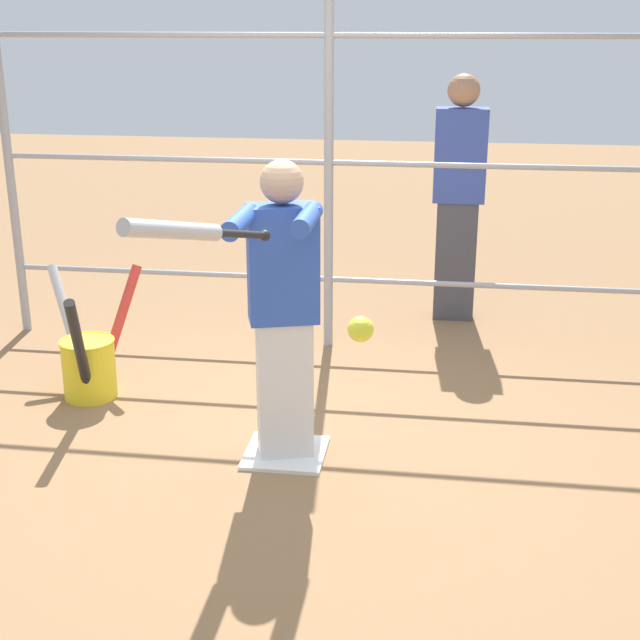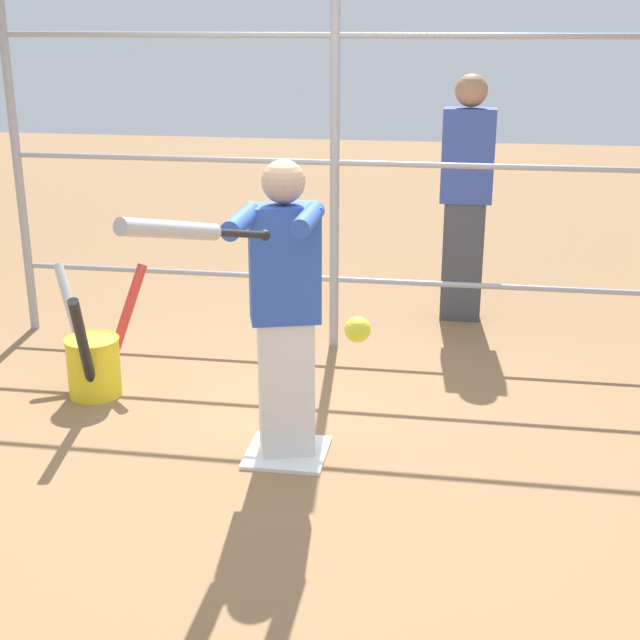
# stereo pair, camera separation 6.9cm
# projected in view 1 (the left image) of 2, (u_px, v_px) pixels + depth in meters

# --- Properties ---
(ground_plane) EXTENTS (24.00, 24.00, 0.00)m
(ground_plane) POSITION_uv_depth(u_px,v_px,m) (286.00, 454.00, 4.50)
(ground_plane) COLOR olive
(home_plate) EXTENTS (0.40, 0.40, 0.02)m
(home_plate) POSITION_uv_depth(u_px,v_px,m) (286.00, 453.00, 4.50)
(home_plate) COLOR white
(home_plate) RESTS_ON ground
(fence_backstop) EXTENTS (4.35, 0.06, 2.45)m
(fence_backstop) POSITION_uv_depth(u_px,v_px,m) (329.00, 163.00, 5.60)
(fence_backstop) COLOR #939399
(fence_backstop) RESTS_ON ground
(batter) EXTENTS (0.37, 0.58, 1.49)m
(batter) POSITION_uv_depth(u_px,v_px,m) (283.00, 304.00, 4.22)
(batter) COLOR silver
(batter) RESTS_ON ground
(baseball_bat_swinging) EXTENTS (0.38, 0.82, 0.26)m
(baseball_bat_swinging) POSITION_uv_depth(u_px,v_px,m) (186.00, 231.00, 3.27)
(baseball_bat_swinging) COLOR black
(softball_in_flight) EXTENTS (0.10, 0.10, 0.10)m
(softball_in_flight) POSITION_uv_depth(u_px,v_px,m) (361.00, 329.00, 3.23)
(softball_in_flight) COLOR yellow
(bat_bucket) EXTENTS (0.63, 0.91, 0.73)m
(bat_bucket) POSITION_uv_depth(u_px,v_px,m) (89.00, 361.00, 5.13)
(bat_bucket) COLOR yellow
(bat_bucket) RESTS_ON ground
(bystander_behind_fence) EXTENTS (0.36, 0.22, 1.73)m
(bystander_behind_fence) POSITION_uv_depth(u_px,v_px,m) (458.00, 195.00, 6.26)
(bystander_behind_fence) COLOR #3F3F47
(bystander_behind_fence) RESTS_ON ground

